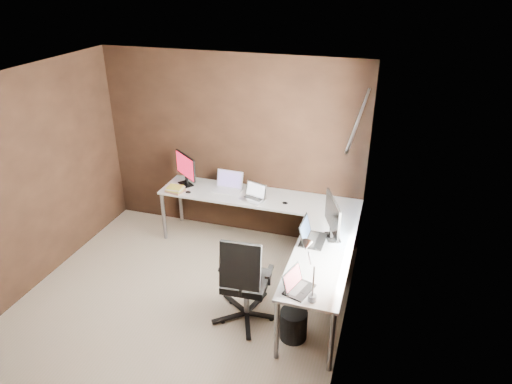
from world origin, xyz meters
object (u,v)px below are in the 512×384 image
at_px(laptop_silver, 254,196).
at_px(book_stack, 175,189).
at_px(laptop_white, 228,186).
at_px(desk_lamp, 308,262).
at_px(laptop_black_big, 310,236).
at_px(monitor_left, 186,168).
at_px(wastebasket, 293,325).
at_px(office_chair, 245,295).
at_px(monitor_right, 333,216).
at_px(drawer_pedestal, 324,250).
at_px(laptop_black_small, 297,285).

height_order(laptop_silver, book_stack, laptop_silver).
relative_size(laptop_white, desk_lamp, 0.66).
bearing_deg(laptop_black_big, monitor_left, 66.35).
height_order(book_stack, wastebasket, book_stack).
xyz_separation_m(laptop_black_big, office_chair, (-0.55, -0.62, -0.47)).
distance_m(monitor_right, laptop_white, 1.73).
bearing_deg(wastebasket, desk_lamp, -53.24).
relative_size(drawer_pedestal, monitor_left, 1.36).
xyz_separation_m(laptop_white, laptop_black_big, (1.30, -0.92, -0.00)).
bearing_deg(laptop_white, wastebasket, -49.87).
relative_size(monitor_left, book_stack, 1.73).
distance_m(laptop_black_big, book_stack, 2.07).
height_order(laptop_silver, desk_lamp, desk_lamp).
bearing_deg(wastebasket, book_stack, 144.73).
bearing_deg(laptop_silver, laptop_white, 175.99).
height_order(drawer_pedestal, office_chair, office_chair).
xyz_separation_m(drawer_pedestal, book_stack, (-2.06, 0.15, 0.46)).
bearing_deg(desk_lamp, wastebasket, 147.12).
bearing_deg(laptop_black_big, laptop_white, 56.47).
relative_size(drawer_pedestal, laptop_white, 1.59).
bearing_deg(monitor_right, office_chair, 112.18).
relative_size(monitor_right, laptop_black_big, 1.49).
relative_size(drawer_pedestal, laptop_silver, 1.69).
bearing_deg(laptop_white, monitor_left, -176.81).
bearing_deg(laptop_black_big, book_stack, 73.25).
height_order(laptop_silver, office_chair, office_chair).
distance_m(monitor_left, laptop_silver, 1.05).
relative_size(desk_lamp, wastebasket, 1.77).
relative_size(drawer_pedestal, book_stack, 2.35).
distance_m(monitor_left, laptop_black_big, 2.12).
relative_size(monitor_right, office_chair, 0.52).
height_order(laptop_black_small, book_stack, laptop_black_small).
relative_size(office_chair, wastebasket, 3.27).
distance_m(desk_lamp, office_chair, 1.09).
bearing_deg(monitor_right, laptop_silver, 38.03).
height_order(desk_lamp, wastebasket, desk_lamp).
bearing_deg(drawer_pedestal, wastebasket, -94.35).
bearing_deg(laptop_silver, laptop_black_small, -42.79).
xyz_separation_m(monitor_left, laptop_black_big, (1.91, -0.90, -0.20)).
bearing_deg(monitor_left, monitor_right, 17.50).
xyz_separation_m(laptop_silver, office_chair, (0.34, -1.38, -0.47)).
xyz_separation_m(laptop_silver, desk_lamp, (1.04, -1.69, 0.31)).
relative_size(laptop_white, laptop_black_big, 1.02).
relative_size(laptop_white, wastebasket, 1.17).
bearing_deg(monitor_left, office_chair, -10.31).
bearing_deg(wastebasket, laptop_silver, 120.98).
height_order(laptop_black_small, wastebasket, laptop_black_small).
bearing_deg(laptop_black_small, book_stack, 69.66).
distance_m(laptop_silver, desk_lamp, 2.01).
relative_size(desk_lamp, office_chair, 0.54).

